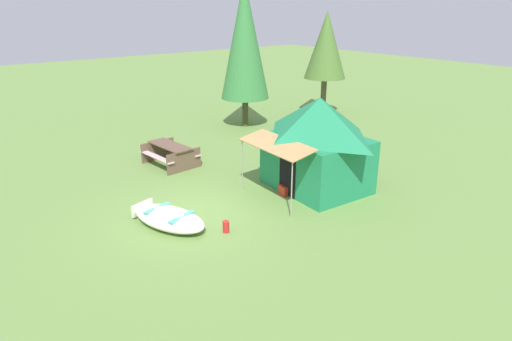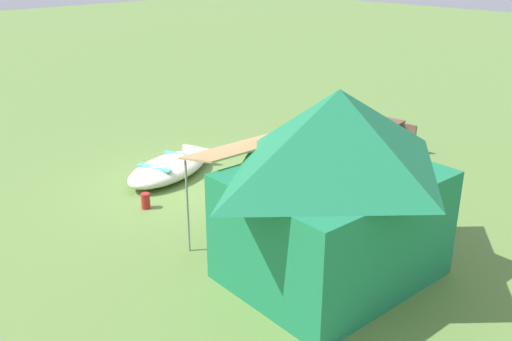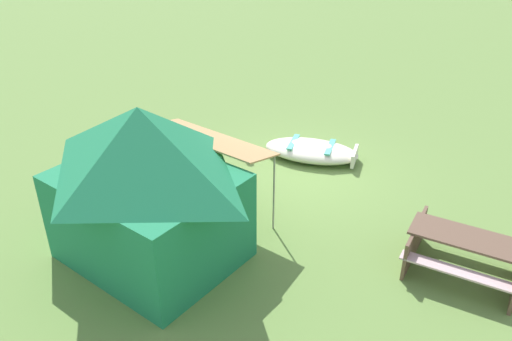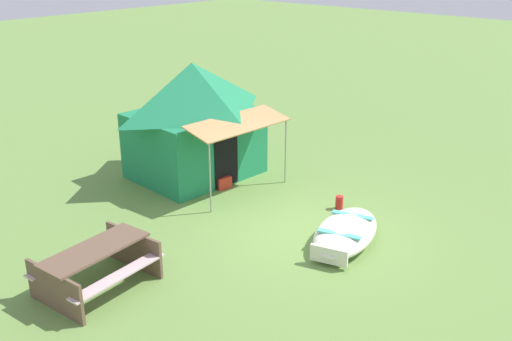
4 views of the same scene
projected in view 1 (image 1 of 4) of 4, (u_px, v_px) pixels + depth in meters
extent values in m
plane|color=olive|center=(197.00, 215.00, 12.94)|extent=(80.00, 80.00, 0.00)
ellipsoid|color=silver|center=(169.00, 218.00, 12.23)|extent=(2.59, 1.78, 0.44)
ellipsoid|color=#4F4E46|center=(169.00, 217.00, 12.22)|extent=(2.37, 1.59, 0.16)
cube|color=#4EB7A7|center=(182.00, 217.00, 11.91)|extent=(0.38, 0.88, 0.04)
cube|color=#4EB7A7|center=(157.00, 208.00, 12.42)|extent=(0.38, 0.88, 0.04)
cube|color=silver|center=(142.00, 208.00, 12.81)|extent=(0.29, 0.73, 0.33)
cube|color=#1E8151|center=(317.00, 163.00, 14.54)|extent=(3.14, 2.59, 1.73)
pyramid|color=#1E8151|center=(319.00, 118.00, 14.02)|extent=(3.39, 2.80, 1.26)
cube|color=black|center=(287.00, 174.00, 13.94)|extent=(0.76, 0.08, 1.39)
cube|color=tan|center=(276.00, 144.00, 13.33)|extent=(2.75, 1.08, 0.22)
cylinder|color=gray|center=(292.00, 191.00, 12.48)|extent=(0.04, 0.04, 1.65)
cylinder|color=gray|center=(242.00, 165.00, 14.43)|extent=(0.04, 0.04, 1.65)
cube|color=brown|center=(170.00, 145.00, 16.63)|extent=(2.01, 0.91, 0.04)
cube|color=beige|center=(157.00, 157.00, 16.36)|extent=(1.97, 0.43, 0.04)
cube|color=beige|center=(184.00, 150.00, 17.12)|extent=(1.97, 0.43, 0.04)
cube|color=brown|center=(158.00, 150.00, 17.36)|extent=(0.19, 1.44, 0.75)
cube|color=brown|center=(184.00, 161.00, 16.17)|extent=(0.19, 1.44, 0.75)
cube|color=red|center=(288.00, 189.00, 14.29)|extent=(0.47, 0.54, 0.30)
cylinder|color=red|center=(226.00, 227.00, 11.90)|extent=(0.24, 0.24, 0.32)
cylinder|color=brown|center=(323.00, 96.00, 24.32)|extent=(0.30, 0.30, 1.95)
cone|color=#496F2E|center=(326.00, 45.00, 23.38)|extent=(2.19, 2.19, 3.43)
cylinder|color=#424024|center=(245.00, 112.00, 22.00)|extent=(0.29, 0.29, 1.40)
cone|color=#357C3C|center=(245.00, 39.00, 20.80)|extent=(2.30, 2.30, 5.49)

